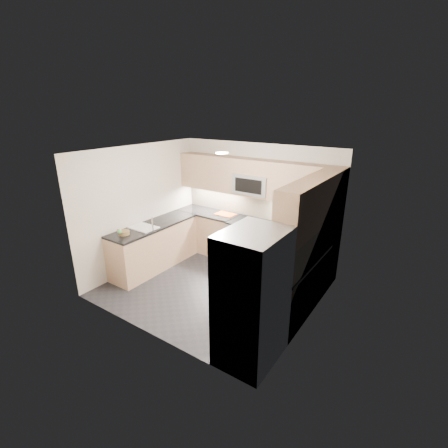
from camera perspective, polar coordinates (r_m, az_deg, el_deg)
floor at (r=6.18m, az=-1.86°, el=-11.00°), size 3.60×3.20×0.00m
ceiling at (r=5.35m, az=-2.16°, el=12.65°), size 3.60×3.20×0.02m
wall_back at (r=6.93m, az=5.84°, el=3.69°), size 3.60×0.02×2.50m
wall_front at (r=4.55m, az=-14.02°, el=-5.73°), size 3.60×0.02×2.50m
wall_left at (r=6.81m, az=-14.34°, el=2.86°), size 0.02×3.20×2.50m
wall_right at (r=4.87m, az=15.40°, el=-4.11°), size 0.02×3.20×2.50m
base_cab_back_left at (r=7.51m, az=-2.79°, el=-1.39°), size 1.42×0.60×0.90m
base_cab_back_right at (r=6.53m, az=12.75°, el=-5.27°), size 1.42×0.60×0.90m
base_cab_right at (r=5.45m, az=12.15°, el=-10.60°), size 0.60×1.70×0.90m
base_cab_peninsula at (r=6.87m, az=-12.09°, el=-3.91°), size 0.60×2.00×0.90m
countertop_back_left at (r=7.35m, az=-2.86°, el=2.02°), size 1.42×0.63×0.04m
countertop_back_right at (r=6.35m, az=13.07°, el=-1.42°), size 1.42×0.63×0.04m
countertop_right at (r=5.23m, az=12.52°, el=-6.15°), size 0.63×1.70×0.04m
countertop_peninsula at (r=6.70m, az=-12.38°, el=-0.23°), size 0.63×2.00×0.04m
upper_cab_back at (r=6.65m, az=5.28°, el=8.11°), size 3.60×0.35×0.75m
upper_cab_right at (r=4.98m, az=15.17°, el=3.48°), size 0.35×1.95×0.75m
backsplash_back at (r=6.94m, az=5.80°, el=3.24°), size 3.60×0.01×0.51m
backsplash_right at (r=5.29m, az=16.93°, el=-2.96°), size 0.01×2.30×0.51m
gas_range at (r=6.93m, az=4.32°, el=-3.25°), size 0.76×0.65×0.91m
range_cooktop at (r=6.76m, az=4.42°, el=0.33°), size 0.76×0.65×0.03m
oven_door_glass at (r=6.67m, az=2.89°, el=-4.22°), size 0.62×0.02×0.45m
oven_handle at (r=6.55m, az=2.83°, el=-2.12°), size 0.60×0.02×0.02m
microwave at (r=6.65m, az=5.14°, el=7.02°), size 0.76×0.40×0.40m
microwave_door at (r=6.48m, az=4.24°, el=6.69°), size 0.60×0.01×0.28m
refrigerator at (r=4.22m, az=4.94°, el=-12.81°), size 0.70×0.90×1.80m
fridge_handle_left at (r=4.23m, az=-0.74°, el=-11.84°), size 0.02×0.02×1.20m
fridge_handle_right at (r=4.48m, az=1.94°, el=-9.84°), size 0.02×0.02×1.20m
sink_basin at (r=6.56m, az=-13.92°, el=-1.18°), size 0.52×0.38×0.16m
faucet at (r=6.31m, az=-12.47°, el=0.03°), size 0.03×0.03×0.28m
utensil_bowl at (r=6.15m, az=15.79°, el=-1.44°), size 0.32×0.32×0.15m
cutting_board at (r=7.15m, az=0.22°, el=1.75°), size 0.44×0.31×0.01m
fruit_basket at (r=6.29m, az=-17.16°, el=-1.46°), size 0.26×0.26×0.07m
fruit_apple at (r=6.19m, az=-18.08°, el=-1.14°), size 0.06×0.06×0.06m
fruit_pear at (r=6.15m, az=-17.91°, el=-1.26°), size 0.08×0.08×0.08m
dish_towel_check at (r=6.66m, az=1.84°, el=-3.32°), size 0.18×0.03×0.34m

